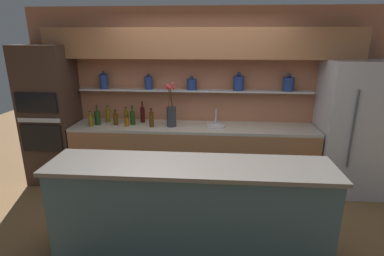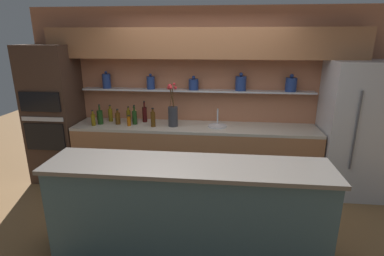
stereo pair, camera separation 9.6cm
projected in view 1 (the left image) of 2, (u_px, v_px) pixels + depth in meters
ground_plane at (193, 232)px, 3.48m from camera, size 12.00×12.00×0.00m
back_wall_unit at (200, 80)px, 4.48m from camera, size 5.20×0.44×2.60m
back_counter_unit at (193, 155)px, 4.54m from camera, size 3.56×0.62×0.92m
island_counter at (190, 211)px, 2.99m from camera, size 2.74×0.61×1.02m
refrigerator at (352, 129)px, 4.19m from camera, size 0.89×0.73×1.88m
oven_tower at (51, 116)px, 4.52m from camera, size 0.71×0.64×2.07m
flower_vase at (171, 114)px, 4.33m from camera, size 0.15×0.17×0.64m
sink_fixture at (216, 125)px, 4.38m from camera, size 0.27×0.27×0.25m
bottle_spirit_0 at (151, 119)px, 4.33m from camera, size 0.07×0.07×0.28m
bottle_spirit_1 at (132, 116)px, 4.53m from camera, size 0.07×0.07×0.25m
bottle_wine_2 at (143, 114)px, 4.56m from camera, size 0.07×0.07×0.32m
bottle_wine_3 at (98, 118)px, 4.43m from camera, size 0.08×0.08×0.30m
bottle_wine_4 at (133, 118)px, 4.44m from camera, size 0.07×0.07×0.29m
bottle_oil_5 at (126, 116)px, 4.53m from camera, size 0.06×0.06×0.25m
bottle_sauce_6 at (127, 122)px, 4.36m from camera, size 0.06×0.06×0.16m
bottle_oil_7 at (108, 115)px, 4.58m from camera, size 0.07×0.07×0.26m
bottle_spirit_8 at (116, 119)px, 4.43m from camera, size 0.07×0.07×0.23m
bottle_sauce_9 at (97, 116)px, 4.65m from camera, size 0.05×0.05×0.20m
bottle_oil_10 at (91, 120)px, 4.36m from camera, size 0.06×0.06×0.23m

